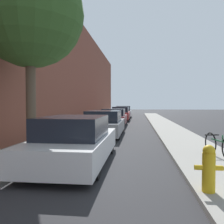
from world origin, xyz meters
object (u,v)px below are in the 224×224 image
(parked_car_white, at_px, (75,141))
(parked_car_maroon, at_px, (114,118))
(parked_car_red, at_px, (121,114))
(parked_car_silver, at_px, (124,112))
(parked_car_grey, at_px, (104,124))
(bicycle, at_px, (219,146))
(fire_hydrant, at_px, (209,168))
(street_tree_near, at_px, (30,14))

(parked_car_white, xyz_separation_m, parked_car_maroon, (-0.05, 11.31, 0.01))
(parked_car_white, relative_size, parked_car_red, 1.06)
(parked_car_red, distance_m, parked_car_silver, 5.43)
(parked_car_red, bearing_deg, parked_car_silver, 90.56)
(parked_car_grey, bearing_deg, parked_car_maroon, 90.49)
(bicycle, bearing_deg, parked_car_white, 177.80)
(parked_car_red, xyz_separation_m, fire_hydrant, (3.03, -19.39, -0.13))
(fire_hydrant, bearing_deg, parked_car_red, 98.89)
(parked_car_red, relative_size, fire_hydrant, 4.99)
(parked_car_white, distance_m, bicycle, 4.21)
(parked_car_grey, distance_m, parked_car_maroon, 5.51)
(parked_car_silver, height_order, fire_hydrant, parked_car_silver)
(parked_car_white, bearing_deg, street_tree_near, 162.28)
(parked_car_grey, xyz_separation_m, fire_hydrant, (3.06, -7.96, -0.09))
(parked_car_maroon, height_order, street_tree_near, street_tree_near)
(parked_car_maroon, distance_m, bicycle, 11.46)
(parked_car_red, xyz_separation_m, street_tree_near, (-1.57, -16.73, 3.80))
(fire_hydrant, xyz_separation_m, bicycle, (1.10, 2.82, -0.08))
(street_tree_near, height_order, fire_hydrant, street_tree_near)
(parked_car_grey, relative_size, bicycle, 2.75)
(parked_car_maroon, xyz_separation_m, parked_car_silver, (0.02, 11.34, 0.04))
(parked_car_red, xyz_separation_m, bicycle, (4.14, -16.57, -0.21))
(parked_car_white, height_order, parked_car_maroon, parked_car_white)
(street_tree_near, bearing_deg, parked_car_silver, 86.09)
(parked_car_grey, height_order, fire_hydrant, parked_car_grey)
(parked_car_silver, relative_size, street_tree_near, 0.65)
(parked_car_red, bearing_deg, bicycle, -75.98)
(parked_car_maroon, xyz_separation_m, bicycle, (4.21, -10.66, -0.17))
(parked_car_silver, bearing_deg, fire_hydrant, -82.91)
(parked_car_white, distance_m, parked_car_maroon, 11.31)
(parked_car_white, distance_m, parked_car_silver, 22.65)
(parked_car_white, bearing_deg, fire_hydrant, -35.35)
(parked_car_grey, distance_m, street_tree_near, 6.73)
(parked_car_grey, height_order, parked_car_silver, parked_car_silver)
(parked_car_grey, relative_size, parked_car_maroon, 1.00)
(parked_car_white, height_order, parked_car_red, parked_car_red)
(parked_car_silver, relative_size, bicycle, 2.40)
(parked_car_maroon, bearing_deg, parked_car_grey, -89.51)
(parked_car_red, relative_size, bicycle, 2.56)
(parked_car_silver, bearing_deg, parked_car_maroon, -90.09)
(parked_car_silver, bearing_deg, bicycle, -79.21)
(parked_car_grey, bearing_deg, parked_car_silver, 90.10)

